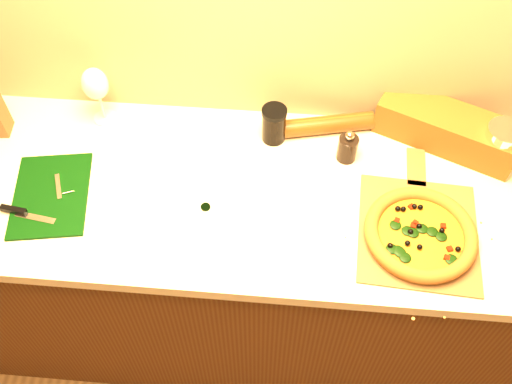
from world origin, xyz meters
name	(u,v)px	position (x,y,z in m)	size (l,w,h in m)	color
cabinet	(251,268)	(0.00, 1.43, 0.43)	(2.80, 0.65, 0.86)	#4B2310
countertop	(250,194)	(0.00, 1.43, 0.88)	(2.84, 0.68, 0.04)	beige
pizza_peel	(418,228)	(0.48, 1.33, 0.90)	(0.35, 0.50, 0.01)	brown
pizza	(420,234)	(0.48, 1.30, 0.93)	(0.31, 0.31, 0.04)	#B0832C
cutting_board	(50,195)	(-0.58, 1.35, 0.90)	(0.26, 0.33, 0.02)	black
bottle_cap	(206,207)	(-0.12, 1.35, 0.90)	(0.03, 0.03, 0.01)	black
pepper_grinder	(348,148)	(0.28, 1.58, 0.95)	(0.06, 0.06, 0.11)	black
rolling_pin	(328,125)	(0.23, 1.68, 0.93)	(0.42, 0.12, 0.06)	#572A0F
coffee_canister	(499,146)	(0.72, 1.59, 0.98)	(0.11, 0.11, 0.15)	silver
bread_bag	(447,128)	(0.59, 1.67, 0.96)	(0.43, 0.14, 0.12)	#613112
wine_glass	(95,85)	(-0.50, 1.68, 1.04)	(0.08, 0.08, 0.20)	silver
dark_jar	(274,124)	(0.06, 1.64, 0.96)	(0.08, 0.08, 0.12)	black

